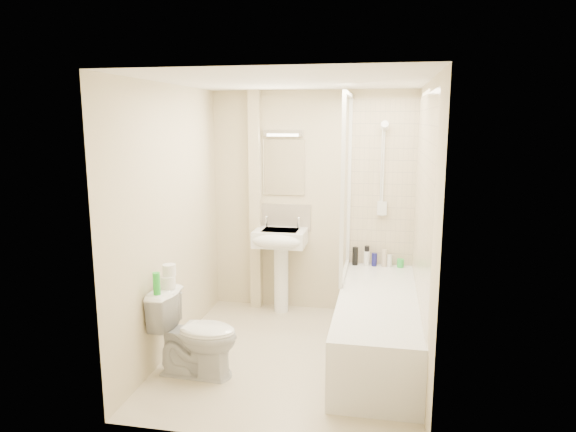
# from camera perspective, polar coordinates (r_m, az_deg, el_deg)

# --- Properties ---
(floor) EXTENTS (2.50, 2.50, 0.00)m
(floor) POSITION_cam_1_polar(r_m,az_deg,el_deg) (4.77, 0.38, -15.35)
(floor) COLOR beige
(floor) RESTS_ON ground
(wall_back) EXTENTS (2.20, 0.02, 2.40)m
(wall_back) POSITION_cam_1_polar(r_m,az_deg,el_deg) (5.59, 2.70, 1.48)
(wall_back) COLOR beige
(wall_back) RESTS_ON ground
(wall_left) EXTENTS (0.02, 2.50, 2.40)m
(wall_left) POSITION_cam_1_polar(r_m,az_deg,el_deg) (4.70, -12.92, -0.56)
(wall_left) COLOR beige
(wall_left) RESTS_ON ground
(wall_right) EXTENTS (0.02, 2.50, 2.40)m
(wall_right) POSITION_cam_1_polar(r_m,az_deg,el_deg) (4.32, 14.91, -1.62)
(wall_right) COLOR beige
(wall_right) RESTS_ON ground
(ceiling) EXTENTS (2.20, 2.50, 0.02)m
(ceiling) POSITION_cam_1_polar(r_m,az_deg,el_deg) (4.30, 0.42, 14.77)
(ceiling) COLOR white
(ceiling) RESTS_ON wall_back
(tile_back) EXTENTS (0.70, 0.01, 1.75)m
(tile_back) POSITION_cam_1_polar(r_m,az_deg,el_deg) (5.49, 10.49, 3.52)
(tile_back) COLOR beige
(tile_back) RESTS_ON wall_back
(tile_right) EXTENTS (0.01, 2.10, 1.75)m
(tile_right) POSITION_cam_1_polar(r_m,az_deg,el_deg) (4.48, 14.72, 1.74)
(tile_right) COLOR beige
(tile_right) RESTS_ON wall_right
(pipe_boxing) EXTENTS (0.12, 0.12, 2.40)m
(pipe_boxing) POSITION_cam_1_polar(r_m,az_deg,el_deg) (5.65, -3.62, 1.57)
(pipe_boxing) COLOR beige
(pipe_boxing) RESTS_ON ground
(splashback) EXTENTS (0.60, 0.02, 0.30)m
(splashback) POSITION_cam_1_polar(r_m,az_deg,el_deg) (5.66, -0.47, -0.14)
(splashback) COLOR beige
(splashback) RESTS_ON wall_back
(mirror) EXTENTS (0.46, 0.01, 0.60)m
(mirror) POSITION_cam_1_polar(r_m,az_deg,el_deg) (5.58, -0.48, 5.41)
(mirror) COLOR white
(mirror) RESTS_ON wall_back
(strip_light) EXTENTS (0.42, 0.07, 0.07)m
(strip_light) POSITION_cam_1_polar(r_m,az_deg,el_deg) (5.54, -0.53, 9.20)
(strip_light) COLOR silver
(strip_light) RESTS_ON wall_back
(bathtub) EXTENTS (0.70, 2.10, 0.55)m
(bathtub) POSITION_cam_1_polar(r_m,az_deg,el_deg) (4.77, 9.92, -11.71)
(bathtub) COLOR white
(bathtub) RESTS_ON ground
(shower_screen) EXTENTS (0.04, 0.92, 1.80)m
(shower_screen) POSITION_cam_1_polar(r_m,az_deg,el_deg) (5.07, 6.50, 3.32)
(shower_screen) COLOR white
(shower_screen) RESTS_ON bathtub
(shower_fixture) EXTENTS (0.10, 0.16, 0.99)m
(shower_fixture) POSITION_cam_1_polar(r_m,az_deg,el_deg) (5.44, 10.51, 4.73)
(shower_fixture) COLOR white
(shower_fixture) RESTS_ON wall_back
(pedestal_sink) EXTENTS (0.55, 0.50, 1.06)m
(pedestal_sink) POSITION_cam_1_polar(r_m,az_deg,el_deg) (5.51, -0.92, -3.51)
(pedestal_sink) COLOR white
(pedestal_sink) RESTS_ON ground
(bottle_black_a) EXTENTS (0.06, 0.06, 0.20)m
(bottle_black_a) POSITION_cam_1_polar(r_m,az_deg,el_deg) (5.57, 7.47, -4.43)
(bottle_black_a) COLOR black
(bottle_black_a) RESTS_ON bathtub
(bottle_white_a) EXTENTS (0.06, 0.06, 0.16)m
(bottle_white_a) POSITION_cam_1_polar(r_m,az_deg,el_deg) (5.57, 8.73, -4.67)
(bottle_white_a) COLOR white
(bottle_white_a) RESTS_ON bathtub
(bottle_black_b) EXTENTS (0.05, 0.05, 0.21)m
(bottle_black_b) POSITION_cam_1_polar(r_m,az_deg,el_deg) (5.57, 8.75, -4.39)
(bottle_black_b) COLOR black
(bottle_black_b) RESTS_ON bathtub
(bottle_blue) EXTENTS (0.06, 0.06, 0.14)m
(bottle_blue) POSITION_cam_1_polar(r_m,az_deg,el_deg) (5.57, 9.57, -4.79)
(bottle_blue) COLOR navy
(bottle_blue) RESTS_ON bathtub
(bottle_cream) EXTENTS (0.06, 0.06, 0.18)m
(bottle_cream) POSITION_cam_1_polar(r_m,az_deg,el_deg) (5.57, 10.65, -4.62)
(bottle_cream) COLOR beige
(bottle_cream) RESTS_ON bathtub
(bottle_white_b) EXTENTS (0.05, 0.05, 0.13)m
(bottle_white_b) POSITION_cam_1_polar(r_m,az_deg,el_deg) (5.58, 11.22, -4.90)
(bottle_white_b) COLOR silver
(bottle_white_b) RESTS_ON bathtub
(bottle_green) EXTENTS (0.07, 0.07, 0.09)m
(bottle_green) POSITION_cam_1_polar(r_m,az_deg,el_deg) (5.58, 12.39, -5.14)
(bottle_green) COLOR green
(bottle_green) RESTS_ON bathtub
(toilet) EXTENTS (0.48, 0.74, 0.72)m
(toilet) POSITION_cam_1_polar(r_m,az_deg,el_deg) (4.40, -10.21, -12.72)
(toilet) COLOR white
(toilet) RESTS_ON ground
(toilet_roll_lower) EXTENTS (0.12, 0.12, 0.10)m
(toilet_roll_lower) POSITION_cam_1_polar(r_m,az_deg,el_deg) (4.40, -13.17, -7.16)
(toilet_roll_lower) COLOR white
(toilet_roll_lower) RESTS_ON toilet
(toilet_roll_upper) EXTENTS (0.11, 0.11, 0.10)m
(toilet_roll_upper) POSITION_cam_1_polar(r_m,az_deg,el_deg) (4.38, -13.06, -5.87)
(toilet_roll_upper) COLOR white
(toilet_roll_upper) RESTS_ON toilet_roll_lower
(green_bottle) EXTENTS (0.06, 0.06, 0.18)m
(green_bottle) POSITION_cam_1_polar(r_m,az_deg,el_deg) (4.25, -14.39, -7.29)
(green_bottle) COLOR green
(green_bottle) RESTS_ON toilet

